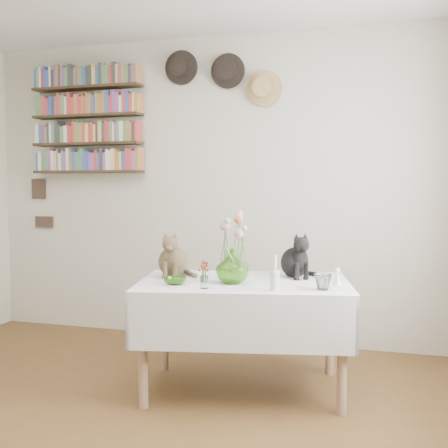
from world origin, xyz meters
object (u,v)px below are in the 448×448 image
(black_cat, at_px, (295,254))
(bookshelf_unit, at_px, (87,120))
(dining_table, at_px, (244,308))
(flower_vase, at_px, (232,266))
(tabby_cat, at_px, (173,253))

(black_cat, relative_size, bookshelf_unit, 0.30)
(dining_table, distance_m, bookshelf_unit, 2.35)
(dining_table, xyz_separation_m, flower_vase, (-0.05, -0.10, 0.28))
(flower_vase, bearing_deg, black_cat, 47.15)
(tabby_cat, bearing_deg, bookshelf_unit, 127.88)
(tabby_cat, xyz_separation_m, flower_vase, (0.45, -0.15, -0.04))
(black_cat, xyz_separation_m, bookshelf_unit, (-1.94, 0.76, 1.00))
(bookshelf_unit, bearing_deg, tabby_cat, -39.19)
(flower_vase, distance_m, bookshelf_unit, 2.22)
(dining_table, relative_size, tabby_cat, 4.78)
(dining_table, xyz_separation_m, black_cat, (0.27, 0.25, 0.32))
(tabby_cat, height_order, flower_vase, tabby_cat)
(black_cat, height_order, bookshelf_unit, bookshelf_unit)
(tabby_cat, bearing_deg, dining_table, -19.29)
(dining_table, distance_m, flower_vase, 0.30)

